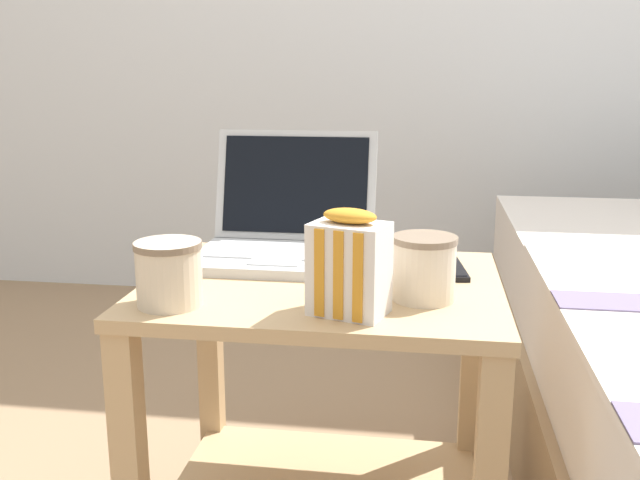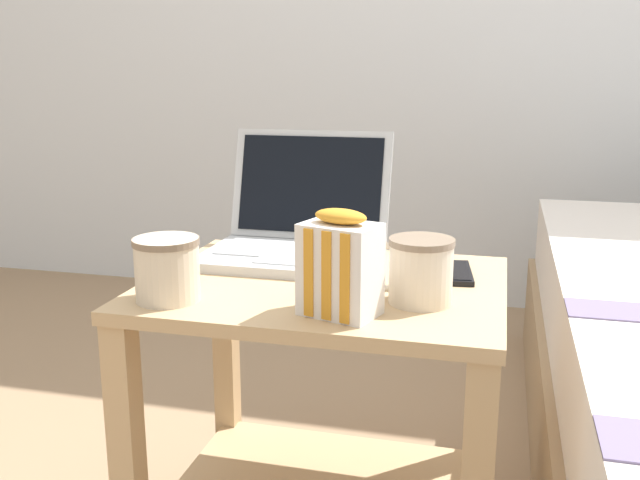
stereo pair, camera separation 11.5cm
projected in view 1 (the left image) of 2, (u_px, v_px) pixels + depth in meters
The scene contains 6 objects.
bedside_table at pixel (323, 390), 1.25m from camera, with size 0.59×0.47×0.55m.
laptop at pixel (286, 233), 1.35m from camera, with size 0.32×0.29×0.23m.
mug_front_left at pixel (422, 264), 1.09m from camera, with size 0.14×0.10×0.10m.
mug_front_right at pixel (169, 270), 1.07m from camera, with size 0.10×0.14×0.10m.
snack_bag at pixel (349, 266), 1.03m from camera, with size 0.12×0.10×0.16m.
cell_phone at pixel (442, 269), 1.26m from camera, with size 0.09×0.15×0.01m.
Camera 1 is at (0.17, -1.14, 0.89)m, focal length 40.00 mm.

